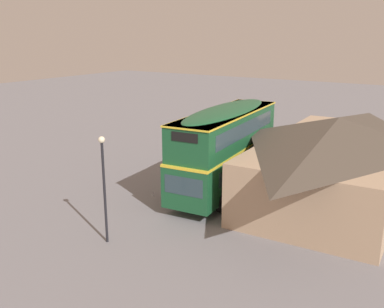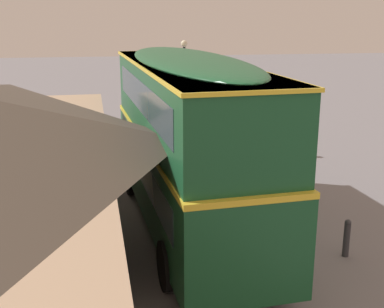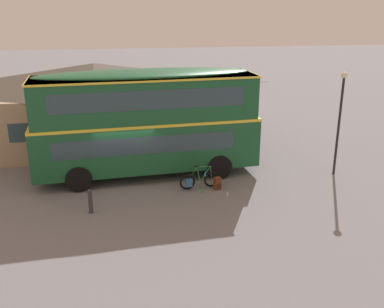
% 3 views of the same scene
% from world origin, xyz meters
% --- Properties ---
extents(ground_plane, '(120.00, 120.00, 0.00)m').
position_xyz_m(ground_plane, '(0.00, 0.00, 0.00)').
color(ground_plane, slate).
extents(double_decker_bus, '(10.01, 3.32, 4.79)m').
position_xyz_m(double_decker_bus, '(0.99, 0.58, 2.64)').
color(double_decker_bus, black).
rests_on(double_decker_bus, ground).
extents(touring_bicycle, '(1.75, 0.60, 1.03)m').
position_xyz_m(touring_bicycle, '(3.01, -1.31, 0.37)').
color(touring_bicycle, black).
rests_on(touring_bicycle, ground).
extents(backpack_on_ground, '(0.36, 0.35, 0.57)m').
position_xyz_m(backpack_on_ground, '(3.78, -1.51, 0.29)').
color(backpack_on_ground, '#592D19').
rests_on(backpack_on_ground, ground).
extents(water_bottle_clear_plastic, '(0.06, 0.06, 0.21)m').
position_xyz_m(water_bottle_clear_plastic, '(4.05, -2.26, 0.10)').
color(water_bottle_clear_plastic, silver).
rests_on(water_bottle_clear_plastic, ground).
extents(water_bottle_green_metal, '(0.07, 0.07, 0.23)m').
position_xyz_m(water_bottle_green_metal, '(3.03, -1.75, 0.11)').
color(water_bottle_green_metal, green).
rests_on(water_bottle_green_metal, ground).
extents(street_lamp, '(0.28, 0.28, 4.68)m').
position_xyz_m(street_lamp, '(9.45, -0.60, 2.89)').
color(street_lamp, black).
rests_on(street_lamp, ground).
extents(kerb_bollard, '(0.16, 0.16, 0.97)m').
position_xyz_m(kerb_bollard, '(-1.36, -2.98, 0.50)').
color(kerb_bollard, '#333338').
rests_on(kerb_bollard, ground).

